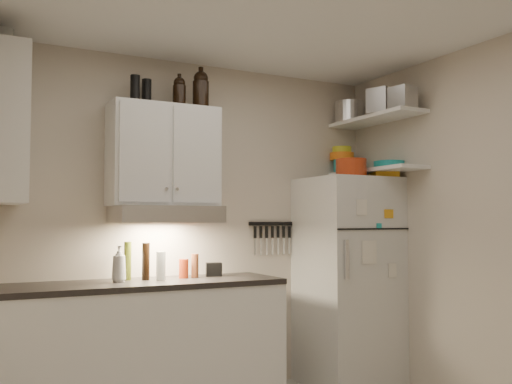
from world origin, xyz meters
name	(u,v)px	position (x,y,z in m)	size (l,w,h in m)	color
back_wall	(192,226)	(0.00, 1.51, 1.30)	(3.20, 0.02, 2.60)	beige
right_wall	(492,227)	(1.61, 0.00, 1.30)	(0.02, 3.00, 2.60)	beige
base_cabinet	(133,352)	(-0.55, 1.20, 0.44)	(2.10, 0.60, 0.88)	white
countertop	(134,285)	(-0.55, 1.20, 0.90)	(2.10, 0.62, 0.04)	black
upper_cabinet	(164,156)	(-0.30, 1.33, 1.83)	(0.80, 0.33, 0.75)	white
range_hood	(166,214)	(-0.30, 1.27, 1.39)	(0.76, 0.46, 0.12)	silver
fridge	(348,280)	(1.25, 1.16, 0.85)	(0.70, 0.68, 1.70)	silver
shelf_hi	(376,119)	(1.45, 1.02, 2.20)	(0.30, 0.95, 0.03)	white
shelf_lo	(376,171)	(1.45, 1.02, 1.76)	(0.30, 0.95, 0.03)	white
knife_strip	(271,224)	(0.70, 1.49, 1.32)	(0.42, 0.02, 0.03)	black
dutch_oven	(351,168)	(1.17, 0.99, 1.77)	(0.25, 0.25, 0.14)	#A73213
book_stack	(383,173)	(1.48, 0.97, 1.74)	(0.19, 0.24, 0.08)	orange
spice_jar	(356,172)	(1.31, 1.12, 1.75)	(0.06, 0.06, 0.11)	silver
stock_pot	(349,112)	(1.40, 1.32, 2.30)	(0.25, 0.25, 0.18)	silver
tin_a	(381,102)	(1.39, 0.88, 2.31)	(0.20, 0.18, 0.20)	#AAAAAD
tin_b	(403,98)	(1.39, 0.63, 2.30)	(0.17, 0.17, 0.17)	#AAAAAD
bowl_teal	(349,166)	(1.41, 1.35, 1.83)	(0.27, 0.27, 0.11)	teal
bowl_orange	(342,157)	(1.37, 1.39, 1.92)	(0.22, 0.22, 0.06)	orange
bowl_yellow	(342,150)	(1.37, 1.39, 1.98)	(0.17, 0.17, 0.05)	gold
plates	(389,165)	(1.52, 0.95, 1.81)	(0.25, 0.25, 0.06)	teal
growler_a	(179,92)	(-0.19, 1.31, 2.32)	(0.10, 0.10, 0.23)	black
growler_b	(201,89)	(-0.03, 1.28, 2.35)	(0.12, 0.12, 0.29)	black
thermos_a	(147,93)	(-0.41, 1.41, 2.30)	(0.07, 0.07, 0.21)	black
thermos_b	(135,89)	(-0.53, 1.31, 2.30)	(0.07, 0.07, 0.20)	black
side_jar	(3,38)	(-1.41, 1.29, 2.54)	(0.13, 0.13, 0.17)	silver
soap_bottle	(119,262)	(-0.65, 1.22, 1.06)	(0.11, 0.11, 0.28)	white
pepper_mill	(195,266)	(-0.07, 1.27, 1.01)	(0.05, 0.05, 0.18)	brown
oil_bottle	(128,261)	(-0.56, 1.33, 1.06)	(0.05, 0.05, 0.27)	#62711C
vinegar_bottle	(146,261)	(-0.45, 1.27, 1.05)	(0.06, 0.06, 0.27)	black
clear_bottle	(161,266)	(-0.35, 1.21, 1.02)	(0.07, 0.07, 0.20)	silver
red_jar	(184,269)	(-0.16, 1.27, 0.99)	(0.07, 0.07, 0.14)	#A73213
caddy	(214,269)	(0.10, 1.31, 0.97)	(0.12, 0.09, 0.10)	black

